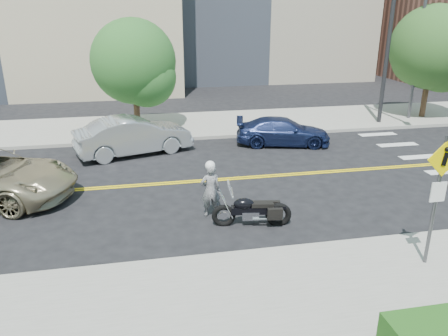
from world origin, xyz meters
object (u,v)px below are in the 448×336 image
Objects in this scene: motorcyclist at (210,189)px; motorcycle at (252,204)px; parked_car_silver at (134,136)px; pedestrian_sign at (438,189)px; parked_car_blue at (283,131)px.

motorcyclist reaches higher than motorcycle.
parked_car_silver is at bearing 123.04° from motorcycle.
motorcyclist is (-4.36, 3.61, -1.13)m from pedestrian_sign.
parked_car_silver is at bearing -74.88° from motorcyclist.
motorcyclist is at bearing 140.37° from pedestrian_sign.
motorcyclist is 1.30m from motorcycle.
motorcycle is (1.01, -0.80, -0.19)m from motorcyclist.
pedestrian_sign is 1.43× the size of motorcycle.
pedestrian_sign is 1.81× the size of motorcyclist.
motorcyclist reaches higher than parked_car_blue.
parked_car_blue is (4.23, 6.31, -0.24)m from motorcyclist.
motorcycle is at bearing -172.89° from parked_car_silver.
parked_car_blue is (3.21, 7.11, -0.05)m from motorcycle.
parked_car_silver reaches higher than motorcycle.
motorcycle is 7.70m from parked_car_silver.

